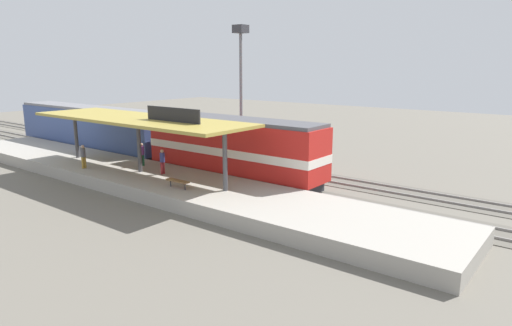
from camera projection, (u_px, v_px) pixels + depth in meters
name	position (u px, v px, depth m)	size (l,w,h in m)	color
ground_plane	(206.00, 167.00, 36.90)	(120.00, 120.00, 0.00)	#666056
track_near	(189.00, 172.00, 35.35)	(3.20, 110.00, 0.16)	#565249
track_far	(227.00, 162.00, 38.90)	(3.20, 110.00, 0.16)	#565249
platform	(141.00, 178.00, 31.72)	(6.00, 44.00, 0.90)	#9E998E
station_canopy	(138.00, 120.00, 30.79)	(5.20, 18.00, 4.70)	#47474C
platform_bench	(178.00, 181.00, 27.23)	(0.44, 1.70, 0.50)	#333338
locomotive	(233.00, 148.00, 32.08)	(2.93, 14.43, 4.44)	#28282D
passenger_carriage_single	(90.00, 128.00, 42.90)	(2.90, 20.00, 4.24)	#28282D
light_mast	(241.00, 63.00, 40.22)	(1.10, 1.10, 11.70)	slate
person_waiting	(162.00, 160.00, 30.70)	(0.34, 0.34, 1.71)	maroon
person_walking	(142.00, 153.00, 33.20)	(0.34, 0.34, 1.71)	#23603D
person_boarding	(83.00, 155.00, 32.42)	(0.34, 0.34, 1.71)	olive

